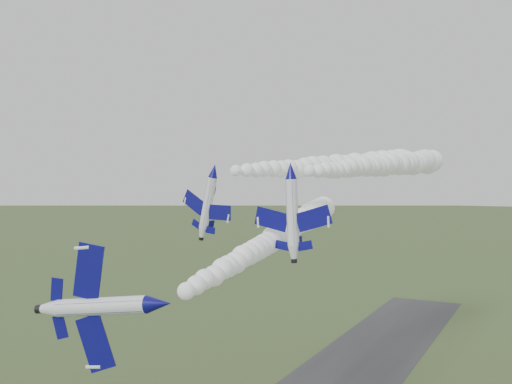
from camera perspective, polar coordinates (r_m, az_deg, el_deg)
jet_lead at (r=52.58m, az=-9.72°, el=-10.99°), size 4.32×14.25×11.74m
smoke_trail_jet_lead at (r=88.67m, az=2.36°, el=-4.24°), size 17.64×70.75×4.75m
jet_pair_left at (r=85.32m, az=-4.27°, el=2.15°), size 9.83×11.92×3.60m
smoke_trail_jet_pair_left at (r=114.97m, az=8.42°, el=2.61°), size 19.34×68.79×5.92m
jet_pair_right at (r=79.52m, az=3.45°, el=2.18°), size 11.79×14.13×3.50m
smoke_trail_jet_pair_right at (r=116.55m, az=12.98°, el=2.66°), size 9.63×73.81×5.58m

